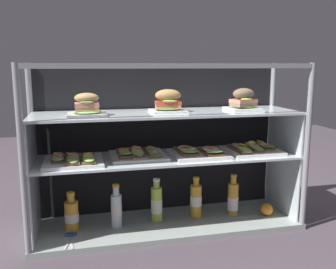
% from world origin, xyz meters
% --- Properties ---
extents(ground_plane, '(6.00, 6.00, 0.02)m').
position_xyz_m(ground_plane, '(0.00, 0.00, -0.01)').
color(ground_plane, '#493F47').
rests_on(ground_plane, ground).
extents(case_base_deck, '(1.44, 0.42, 0.03)m').
position_xyz_m(case_base_deck, '(0.00, 0.00, 0.02)').
color(case_base_deck, '#9CA89F').
rests_on(case_base_deck, ground).
extents(case_frame, '(1.44, 0.42, 0.89)m').
position_xyz_m(case_frame, '(0.00, 0.13, 0.48)').
color(case_frame, gray).
rests_on(case_frame, ground).
extents(riser_lower_tier, '(1.38, 0.36, 0.36)m').
position_xyz_m(riser_lower_tier, '(0.00, 0.00, 0.21)').
color(riser_lower_tier, silver).
rests_on(riser_lower_tier, case_base_deck).
extents(shelf_lower_glass, '(1.40, 0.38, 0.01)m').
position_xyz_m(shelf_lower_glass, '(0.00, 0.00, 0.40)').
color(shelf_lower_glass, silver).
rests_on(shelf_lower_glass, riser_lower_tier).
extents(riser_upper_tier, '(1.38, 0.36, 0.23)m').
position_xyz_m(riser_upper_tier, '(0.00, 0.00, 0.51)').
color(riser_upper_tier, silver).
rests_on(riser_upper_tier, shelf_lower_glass).
extents(shelf_upper_glass, '(1.40, 0.38, 0.01)m').
position_xyz_m(shelf_upper_glass, '(0.00, 0.00, 0.63)').
color(shelf_upper_glass, silver).
rests_on(shelf_upper_glass, riser_upper_tier).
extents(plated_roll_sandwich_mid_right, '(0.18, 0.18, 0.11)m').
position_xyz_m(plated_roll_sandwich_mid_right, '(-0.42, -0.05, 0.68)').
color(plated_roll_sandwich_mid_right, white).
rests_on(plated_roll_sandwich_mid_right, shelf_upper_glass).
extents(plated_roll_sandwich_mid_left, '(0.18, 0.18, 0.12)m').
position_xyz_m(plated_roll_sandwich_mid_left, '(-0.00, -0.00, 0.69)').
color(plated_roll_sandwich_mid_left, white).
rests_on(plated_roll_sandwich_mid_left, shelf_upper_glass).
extents(plated_roll_sandwich_near_left_corner, '(0.17, 0.17, 0.12)m').
position_xyz_m(plated_roll_sandwich_near_left_corner, '(0.42, -0.01, 0.69)').
color(plated_roll_sandwich_near_left_corner, white).
rests_on(plated_roll_sandwich_near_left_corner, shelf_upper_glass).
extents(open_sandwich_tray_far_left, '(0.29, 0.27, 0.06)m').
position_xyz_m(open_sandwich_tray_far_left, '(-0.49, -0.04, 0.42)').
color(open_sandwich_tray_far_left, white).
rests_on(open_sandwich_tray_far_left, shelf_lower_glass).
extents(open_sandwich_tray_left_of_center, '(0.29, 0.27, 0.06)m').
position_xyz_m(open_sandwich_tray_left_of_center, '(-0.16, 0.02, 0.42)').
color(open_sandwich_tray_left_of_center, white).
rests_on(open_sandwich_tray_left_of_center, shelf_lower_glass).
extents(open_sandwich_tray_near_right_corner, '(0.29, 0.27, 0.06)m').
position_xyz_m(open_sandwich_tray_near_right_corner, '(0.16, -0.02, 0.42)').
color(open_sandwich_tray_near_right_corner, white).
rests_on(open_sandwich_tray_near_right_corner, shelf_lower_glass).
extents(open_sandwich_tray_far_right, '(0.29, 0.27, 0.06)m').
position_xyz_m(open_sandwich_tray_far_right, '(0.48, -0.01, 0.42)').
color(open_sandwich_tray_far_right, white).
rests_on(open_sandwich_tray_far_right, shelf_lower_glass).
extents(juice_bottle_back_center, '(0.07, 0.07, 0.21)m').
position_xyz_m(juice_bottle_back_center, '(-0.51, 0.01, 0.12)').
color(juice_bottle_back_center, gold).
rests_on(juice_bottle_back_center, case_base_deck).
extents(juice_bottle_front_fourth, '(0.06, 0.06, 0.23)m').
position_xyz_m(juice_bottle_front_fourth, '(-0.28, 0.00, 0.13)').
color(juice_bottle_front_fourth, white).
rests_on(juice_bottle_front_fourth, case_base_deck).
extents(juice_bottle_back_left, '(0.06, 0.06, 0.24)m').
position_xyz_m(juice_bottle_back_left, '(-0.06, 0.03, 0.13)').
color(juice_bottle_back_left, '#BDD646').
rests_on(juice_bottle_back_left, case_base_deck).
extents(juice_bottle_front_second, '(0.07, 0.07, 0.23)m').
position_xyz_m(juice_bottle_front_second, '(0.17, 0.03, 0.13)').
color(juice_bottle_front_second, gold).
rests_on(juice_bottle_front_second, case_base_deck).
extents(juice_bottle_near_post, '(0.06, 0.06, 0.24)m').
position_xyz_m(juice_bottle_near_post, '(0.39, 0.02, 0.12)').
color(juice_bottle_near_post, gold).
rests_on(juice_bottle_near_post, case_base_deck).
extents(orange_fruit_beside_bottles, '(0.07, 0.07, 0.07)m').
position_xyz_m(orange_fruit_beside_bottles, '(0.57, -0.05, 0.07)').
color(orange_fruit_beside_bottles, orange).
rests_on(orange_fruit_beside_bottles, case_base_deck).
extents(kitchen_scissors, '(0.07, 0.18, 0.01)m').
position_xyz_m(kitchen_scissors, '(-0.52, -0.08, 0.03)').
color(kitchen_scissors, silver).
rests_on(kitchen_scissors, case_base_deck).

